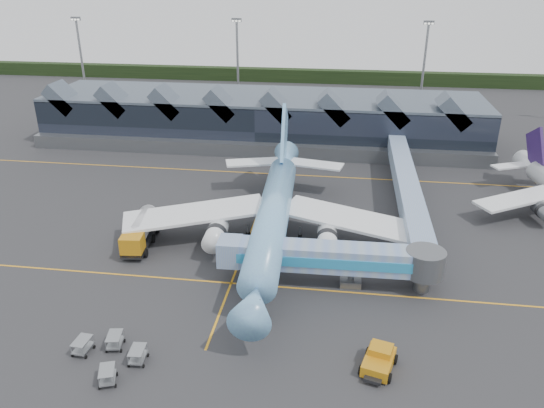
# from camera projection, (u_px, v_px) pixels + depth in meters

# --- Properties ---
(ground) EXTENTS (260.00, 260.00, 0.00)m
(ground) POSITION_uv_depth(u_px,v_px,m) (244.00, 250.00, 69.35)
(ground) COLOR #28282B
(ground) RESTS_ON ground
(taxi_stripes) EXTENTS (120.00, 60.00, 0.01)m
(taxi_stripes) POSITION_uv_depth(u_px,v_px,m) (257.00, 217.00, 78.37)
(taxi_stripes) COLOR orange
(taxi_stripes) RESTS_ON ground
(tree_line_far) EXTENTS (260.00, 4.00, 4.00)m
(tree_line_far) POSITION_uv_depth(u_px,v_px,m) (309.00, 76.00, 167.78)
(tree_line_far) COLOR black
(tree_line_far) RESTS_ON ground
(terminal) EXTENTS (90.00, 22.25, 12.52)m
(terminal) POSITION_uv_depth(u_px,v_px,m) (262.00, 118.00, 110.71)
(terminal) COLOR black
(terminal) RESTS_ON ground
(light_masts) EXTENTS (132.40, 42.56, 22.45)m
(light_masts) POSITION_uv_depth(u_px,v_px,m) (388.00, 71.00, 118.21)
(light_masts) COLOR gray
(light_masts) RESTS_ON ground
(main_airliner) EXTENTS (41.05, 47.20, 15.17)m
(main_airliner) POSITION_uv_depth(u_px,v_px,m) (274.00, 211.00, 69.79)
(main_airliner) COLOR #6EA0DF
(main_airliner) RESTS_ON ground
(jet_bridge) EXTENTS (25.78, 4.44, 5.22)m
(jet_bridge) POSITION_uv_depth(u_px,v_px,m) (342.00, 259.00, 60.41)
(jet_bridge) COLOR #7A97CC
(jet_bridge) RESTS_ON ground
(fuel_truck) EXTENTS (4.05, 11.01, 3.66)m
(fuel_truck) POSITION_uv_depth(u_px,v_px,m) (141.00, 229.00, 70.26)
(fuel_truck) COLOR black
(fuel_truck) RESTS_ON ground
(pushback_tug) EXTENTS (3.77, 4.98, 2.02)m
(pushback_tug) POSITION_uv_depth(u_px,v_px,m) (379.00, 360.00, 48.68)
(pushback_tug) COLOR #C07D12
(pushback_tug) RESTS_ON ground
(baggage_carts) EXTENTS (7.20, 6.98, 1.46)m
(baggage_carts) POSITION_uv_depth(u_px,v_px,m) (111.00, 353.00, 49.67)
(baggage_carts) COLOR gray
(baggage_carts) RESTS_ON ground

